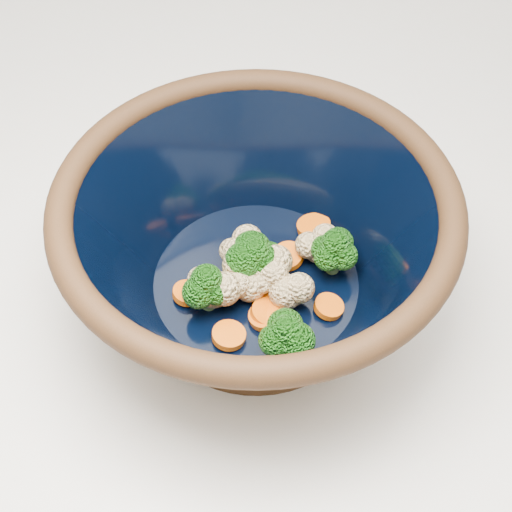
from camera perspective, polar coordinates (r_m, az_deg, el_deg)
name	(u,v)px	position (r m, az deg, el deg)	size (l,w,h in m)	color
counter	(297,433)	(1.07, 3.27, -13.99)	(1.20, 1.20, 0.90)	white
mixing_bowl	(256,246)	(0.58, 0.00, 0.84)	(0.37, 0.37, 0.14)	black
vegetable_pile	(263,274)	(0.59, 0.55, -1.44)	(0.14, 0.17, 0.05)	#608442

